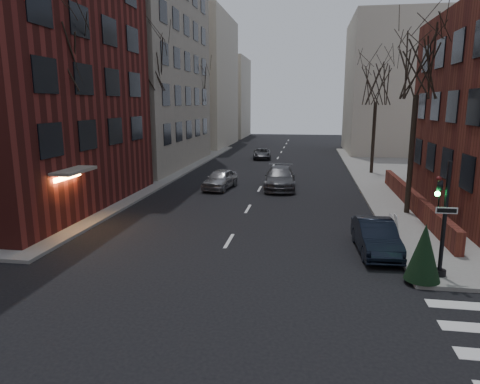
# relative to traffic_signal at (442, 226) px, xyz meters

# --- Properties ---
(building_left_tan) EXTENTS (18.00, 18.00, 28.00)m
(building_left_tan) POSITION_rel_traffic_signal_xyz_m (-24.94, 25.01, 12.09)
(building_left_tan) COLOR gray
(building_left_tan) RESTS_ON ground
(low_wall_right) EXTENTS (0.35, 16.00, 1.00)m
(low_wall_right) POSITION_rel_traffic_signal_xyz_m (1.36, 10.01, -1.26)
(low_wall_right) COLOR maroon
(low_wall_right) RESTS_ON sidewalk_far_right
(building_distant_la) EXTENTS (14.00, 16.00, 18.00)m
(building_distant_la) POSITION_rel_traffic_signal_xyz_m (-22.94, 46.01, 7.09)
(building_distant_la) COLOR #BFB3A2
(building_distant_la) RESTS_ON ground
(building_distant_ra) EXTENTS (14.00, 14.00, 16.00)m
(building_distant_ra) POSITION_rel_traffic_signal_xyz_m (7.06, 41.01, 6.09)
(building_distant_ra) COLOR #BFB3A2
(building_distant_ra) RESTS_ON ground
(building_distant_lb) EXTENTS (10.00, 12.00, 14.00)m
(building_distant_lb) POSITION_rel_traffic_signal_xyz_m (-20.94, 63.01, 5.09)
(building_distant_lb) COLOR #BFB3A2
(building_distant_lb) RESTS_ON ground
(traffic_signal) EXTENTS (0.76, 0.44, 4.00)m
(traffic_signal) POSITION_rel_traffic_signal_xyz_m (0.00, 0.00, 0.00)
(traffic_signal) COLOR black
(traffic_signal) RESTS_ON sidewalk_far_right
(tree_left_a) EXTENTS (4.18, 4.18, 10.26)m
(tree_left_a) POSITION_rel_traffic_signal_xyz_m (-16.74, 5.01, 6.56)
(tree_left_a) COLOR #2D231C
(tree_left_a) RESTS_ON sidewalk_far_left
(tree_left_b) EXTENTS (4.40, 4.40, 10.80)m
(tree_left_b) POSITION_rel_traffic_signal_xyz_m (-16.74, 17.01, 7.00)
(tree_left_b) COLOR #2D231C
(tree_left_b) RESTS_ON sidewalk_far_left
(tree_left_c) EXTENTS (3.96, 3.96, 9.72)m
(tree_left_c) POSITION_rel_traffic_signal_xyz_m (-16.74, 31.01, 6.12)
(tree_left_c) COLOR #2D231C
(tree_left_c) RESTS_ON sidewalk_far_left
(tree_right_a) EXTENTS (3.96, 3.96, 9.72)m
(tree_right_a) POSITION_rel_traffic_signal_xyz_m (0.86, 9.01, 6.12)
(tree_right_a) COLOR #2D231C
(tree_right_a) RESTS_ON sidewalk_far_right
(tree_right_b) EXTENTS (3.74, 3.74, 9.18)m
(tree_right_b) POSITION_rel_traffic_signal_xyz_m (0.86, 23.01, 5.68)
(tree_right_b) COLOR #2D231C
(tree_right_b) RESTS_ON sidewalk_far_right
(streetlamp_near) EXTENTS (0.36, 0.36, 6.28)m
(streetlamp_near) POSITION_rel_traffic_signal_xyz_m (-16.14, 13.01, 2.33)
(streetlamp_near) COLOR black
(streetlamp_near) RESTS_ON sidewalk_far_left
(streetlamp_far) EXTENTS (0.36, 0.36, 6.28)m
(streetlamp_far) POSITION_rel_traffic_signal_xyz_m (-16.14, 33.01, 2.33)
(streetlamp_far) COLOR black
(streetlamp_far) RESTS_ON sidewalk_far_left
(parked_sedan) EXTENTS (1.65, 4.17, 1.35)m
(parked_sedan) POSITION_rel_traffic_signal_xyz_m (-1.74, 2.46, -1.23)
(parked_sedan) COLOR black
(parked_sedan) RESTS_ON ground
(car_lane_silver) EXTENTS (2.20, 4.28, 1.39)m
(car_lane_silver) POSITION_rel_traffic_signal_xyz_m (-10.74, 14.63, -1.21)
(car_lane_silver) COLOR #95969A
(car_lane_silver) RESTS_ON ground
(car_lane_gray) EXTENTS (2.42, 5.43, 1.55)m
(car_lane_gray) POSITION_rel_traffic_signal_xyz_m (-6.52, 15.40, -1.13)
(car_lane_gray) COLOR #46474C
(car_lane_gray) RESTS_ON ground
(car_lane_far) EXTENTS (2.32, 4.29, 1.14)m
(car_lane_far) POSITION_rel_traffic_signal_xyz_m (-9.63, 32.02, -1.34)
(car_lane_far) COLOR #3F3F44
(car_lane_far) RESTS_ON ground
(sandwich_board) EXTENTS (0.42, 0.57, 0.89)m
(sandwich_board) POSITION_rel_traffic_signal_xyz_m (-0.64, 4.90, -1.31)
(sandwich_board) COLOR white
(sandwich_board) RESTS_ON sidewalk_far_right
(evergreen_shrub) EXTENTS (1.25, 1.25, 1.96)m
(evergreen_shrub) POSITION_rel_traffic_signal_xyz_m (-0.64, -0.49, -0.78)
(evergreen_shrub) COLOR #16321B
(evergreen_shrub) RESTS_ON sidewalk_far_right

